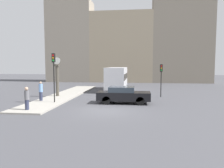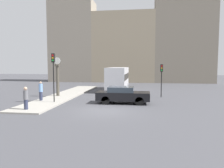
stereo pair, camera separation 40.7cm
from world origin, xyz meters
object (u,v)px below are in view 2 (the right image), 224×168
object	(u,v)px
sedan_car	(123,95)
pedestrian_grey_jacket	(26,98)
traffic_light_far	(162,74)
street_clock	(58,77)
pedestrian_blue_stripe	(41,91)
bus_distant	(118,78)
traffic_light_near	(53,68)

from	to	relation	value
sedan_car	pedestrian_grey_jacket	bearing A→B (deg)	-147.95
traffic_light_far	street_clock	bearing A→B (deg)	-172.63
traffic_light_far	pedestrian_grey_jacket	world-z (taller)	traffic_light_far
street_clock	pedestrian_blue_stripe	size ratio (longest dim) A/B	2.35
bus_distant	traffic_light_far	bearing A→B (deg)	-45.33
traffic_light_near	street_clock	distance (m)	3.94
traffic_light_near	traffic_light_far	distance (m)	10.72
sedan_car	traffic_light_far	world-z (taller)	traffic_light_far
street_clock	traffic_light_near	bearing A→B (deg)	-72.96
traffic_light_near	traffic_light_far	world-z (taller)	traffic_light_near
sedan_car	traffic_light_near	world-z (taller)	traffic_light_near
traffic_light_near	pedestrian_blue_stripe	size ratio (longest dim) A/B	2.44
traffic_light_near	street_clock	xyz separation A→B (m)	(-1.12, 3.64, -1.01)
pedestrian_blue_stripe	pedestrian_grey_jacket	world-z (taller)	pedestrian_blue_stripe
street_clock	pedestrian_blue_stripe	bearing A→B (deg)	-97.59
sedan_car	traffic_light_far	bearing A→B (deg)	49.52
traffic_light_near	pedestrian_grey_jacket	size ratio (longest dim) A/B	2.55
bus_distant	pedestrian_blue_stripe	bearing A→B (deg)	-121.74
traffic_light_far	pedestrian_blue_stripe	size ratio (longest dim) A/B	1.98
traffic_light_near	traffic_light_far	xyz separation A→B (m)	(9.46, 5.01, -0.65)
bus_distant	pedestrian_grey_jacket	xyz separation A→B (m)	(-5.08, -13.47, -0.74)
sedan_car	traffic_light_near	xyz separation A→B (m)	(-5.87, -0.80, 2.33)
bus_distant	street_clock	size ratio (longest dim) A/B	1.80
sedan_car	pedestrian_grey_jacket	size ratio (longest dim) A/B	2.77
sedan_car	traffic_light_far	size ratio (longest dim) A/B	1.34
sedan_car	street_clock	size ratio (longest dim) A/B	1.13
traffic_light_near	pedestrian_blue_stripe	bearing A→B (deg)	157.04
pedestrian_grey_jacket	sedan_car	bearing A→B (deg)	32.05
traffic_light_near	pedestrian_grey_jacket	bearing A→B (deg)	-102.16
traffic_light_near	street_clock	bearing A→B (deg)	107.04
bus_distant	pedestrian_grey_jacket	bearing A→B (deg)	-110.67
pedestrian_grey_jacket	pedestrian_blue_stripe	bearing A→B (deg)	101.41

